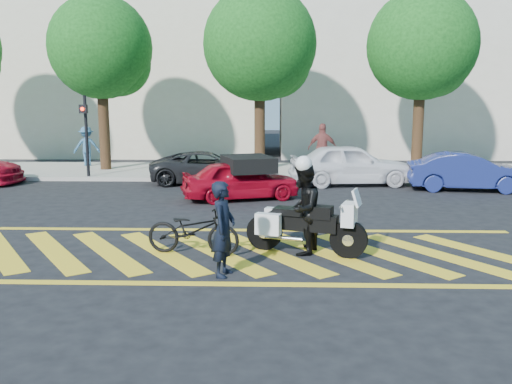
{
  "coord_description": "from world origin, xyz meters",
  "views": [
    {
      "loc": [
        0.52,
        -10.52,
        3.03
      ],
      "look_at": [
        0.17,
        1.11,
        1.05
      ],
      "focal_mm": 38.0,
      "sensor_mm": 36.0,
      "label": 1
    }
  ],
  "objects_px": {
    "officer_bike": "(223,229)",
    "parked_mid_right": "(350,164)",
    "red_convertible": "(240,180)",
    "parked_mid_left": "(207,167)",
    "parked_right": "(467,172)",
    "officer_moto": "(303,209)",
    "bicycle": "(193,230)",
    "police_motorcycle": "(304,225)"
  },
  "relations": [
    {
      "from": "red_convertible",
      "to": "parked_mid_right",
      "type": "distance_m",
      "value": 4.83
    },
    {
      "from": "police_motorcycle",
      "to": "parked_right",
      "type": "height_order",
      "value": "parked_right"
    },
    {
      "from": "red_convertible",
      "to": "parked_mid_right",
      "type": "bearing_deg",
      "value": -69.66
    },
    {
      "from": "officer_moto",
      "to": "red_convertible",
      "type": "xyz_separation_m",
      "value": [
        -1.58,
        5.93,
        -0.3
      ]
    },
    {
      "from": "red_convertible",
      "to": "parked_right",
      "type": "relative_size",
      "value": 0.92
    },
    {
      "from": "police_motorcycle",
      "to": "parked_mid_right",
      "type": "xyz_separation_m",
      "value": [
        2.18,
        8.92,
        0.16
      ]
    },
    {
      "from": "red_convertible",
      "to": "parked_right",
      "type": "bearing_deg",
      "value": -94.03
    },
    {
      "from": "officer_moto",
      "to": "parked_mid_right",
      "type": "bearing_deg",
      "value": -175.24
    },
    {
      "from": "red_convertible",
      "to": "bicycle",
      "type": "bearing_deg",
      "value": 156.34
    },
    {
      "from": "red_convertible",
      "to": "officer_bike",
      "type": "bearing_deg",
      "value": 162.95
    },
    {
      "from": "officer_moto",
      "to": "parked_mid_right",
      "type": "xyz_separation_m",
      "value": [
        2.2,
        8.93,
        -0.16
      ]
    },
    {
      "from": "parked_mid_right",
      "to": "parked_right",
      "type": "distance_m",
      "value": 3.93
    },
    {
      "from": "officer_bike",
      "to": "officer_moto",
      "type": "height_order",
      "value": "officer_moto"
    },
    {
      "from": "bicycle",
      "to": "red_convertible",
      "type": "height_order",
      "value": "red_convertible"
    },
    {
      "from": "officer_bike",
      "to": "parked_right",
      "type": "distance_m",
      "value": 11.85
    },
    {
      "from": "red_convertible",
      "to": "parked_mid_left",
      "type": "relative_size",
      "value": 0.85
    },
    {
      "from": "officer_bike",
      "to": "red_convertible",
      "type": "height_order",
      "value": "officer_bike"
    },
    {
      "from": "parked_right",
      "to": "police_motorcycle",
      "type": "bearing_deg",
      "value": 150.09
    },
    {
      "from": "officer_moto",
      "to": "parked_mid_right",
      "type": "relative_size",
      "value": 0.41
    },
    {
      "from": "police_motorcycle",
      "to": "officer_moto",
      "type": "height_order",
      "value": "officer_moto"
    },
    {
      "from": "officer_bike",
      "to": "police_motorcycle",
      "type": "distance_m",
      "value": 2.06
    },
    {
      "from": "bicycle",
      "to": "parked_mid_right",
      "type": "distance_m",
      "value": 10.04
    },
    {
      "from": "parked_right",
      "to": "parked_mid_left",
      "type": "bearing_deg",
      "value": 88.53
    },
    {
      "from": "officer_moto",
      "to": "parked_mid_left",
      "type": "relative_size",
      "value": 0.43
    },
    {
      "from": "police_motorcycle",
      "to": "red_convertible",
      "type": "distance_m",
      "value": 6.13
    },
    {
      "from": "bicycle",
      "to": "police_motorcycle",
      "type": "xyz_separation_m",
      "value": [
        2.19,
        0.12,
        0.1
      ]
    },
    {
      "from": "officer_bike",
      "to": "bicycle",
      "type": "relative_size",
      "value": 0.89
    },
    {
      "from": "police_motorcycle",
      "to": "parked_mid_right",
      "type": "relative_size",
      "value": 0.54
    },
    {
      "from": "officer_moto",
      "to": "parked_mid_right",
      "type": "distance_m",
      "value": 9.2
    },
    {
      "from": "police_motorcycle",
      "to": "red_convertible",
      "type": "relative_size",
      "value": 0.67
    },
    {
      "from": "officer_moto",
      "to": "red_convertible",
      "type": "relative_size",
      "value": 0.51
    },
    {
      "from": "officer_moto",
      "to": "parked_mid_left",
      "type": "xyz_separation_m",
      "value": [
        -2.99,
        9.22,
        -0.32
      ]
    },
    {
      "from": "officer_bike",
      "to": "parked_mid_right",
      "type": "distance_m",
      "value": 10.97
    },
    {
      "from": "red_convertible",
      "to": "parked_right",
      "type": "distance_m",
      "value": 7.79
    },
    {
      "from": "officer_bike",
      "to": "parked_mid_right",
      "type": "height_order",
      "value": "officer_bike"
    },
    {
      "from": "bicycle",
      "to": "red_convertible",
      "type": "xyz_separation_m",
      "value": [
        0.59,
        6.04,
        0.12
      ]
    },
    {
      "from": "police_motorcycle",
      "to": "red_convertible",
      "type": "height_order",
      "value": "red_convertible"
    },
    {
      "from": "red_convertible",
      "to": "parked_mid_left",
      "type": "bearing_deg",
      "value": 5.11
    },
    {
      "from": "red_convertible",
      "to": "parked_mid_left",
      "type": "distance_m",
      "value": 3.58
    },
    {
      "from": "officer_moto",
      "to": "parked_right",
      "type": "xyz_separation_m",
      "value": [
        5.97,
        7.82,
        -0.27
      ]
    },
    {
      "from": "officer_bike",
      "to": "parked_mid_left",
      "type": "distance_m",
      "value": 10.75
    },
    {
      "from": "officer_bike",
      "to": "red_convertible",
      "type": "relative_size",
      "value": 0.47
    }
  ]
}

